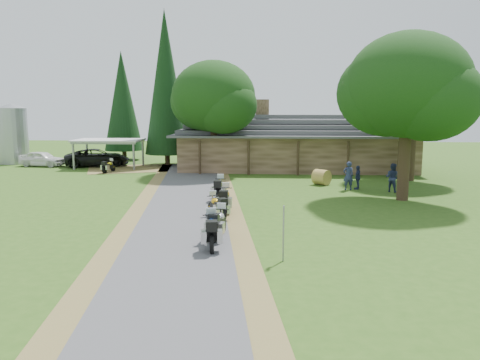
# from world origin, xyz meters

# --- Properties ---
(ground) EXTENTS (120.00, 120.00, 0.00)m
(ground) POSITION_xyz_m (0.00, 0.00, 0.00)
(ground) COLOR #305417
(ground) RESTS_ON ground
(driveway) EXTENTS (51.95, 51.95, 0.00)m
(driveway) POSITION_xyz_m (-0.50, 4.00, 0.00)
(driveway) COLOR #444446
(driveway) RESTS_ON ground
(lodge) EXTENTS (21.40, 9.40, 4.90)m
(lodge) POSITION_xyz_m (6.00, 24.00, 2.45)
(lodge) COLOR brown
(lodge) RESTS_ON ground
(silo) EXTENTS (3.06, 3.06, 5.86)m
(silo) POSITION_xyz_m (-21.61, 26.26, 2.93)
(silo) COLOR gray
(silo) RESTS_ON ground
(carport) EXTENTS (6.11, 4.18, 2.59)m
(carport) POSITION_xyz_m (-10.99, 23.58, 1.30)
(carport) COLOR silver
(carport) RESTS_ON ground
(car_white_sedan) EXTENTS (3.05, 5.71, 1.81)m
(car_white_sedan) POSITION_xyz_m (-17.63, 24.02, 0.91)
(car_white_sedan) COLOR silver
(car_white_sedan) RESTS_ON ground
(car_dark_suv) EXTENTS (4.76, 6.94, 2.45)m
(car_dark_suv) POSITION_xyz_m (-12.49, 24.52, 1.22)
(car_dark_suv) COLOR black
(car_dark_suv) RESTS_ON ground
(motorcycle_row_a) EXTENTS (0.96, 2.15, 1.42)m
(motorcycle_row_a) POSITION_xyz_m (1.50, -0.82, 0.71)
(motorcycle_row_a) COLOR navy
(motorcycle_row_a) RESTS_ON ground
(motorcycle_row_b) EXTENTS (0.89, 2.05, 1.36)m
(motorcycle_row_b) POSITION_xyz_m (1.64, 0.54, 0.68)
(motorcycle_row_b) COLOR #9B9FA3
(motorcycle_row_b) RESTS_ON ground
(motorcycle_row_c) EXTENTS (1.43, 1.92, 1.27)m
(motorcycle_row_c) POSITION_xyz_m (1.15, 4.10, 0.64)
(motorcycle_row_c) COLOR #D89B0E
(motorcycle_row_c) RESTS_ON ground
(motorcycle_row_d) EXTENTS (0.72, 2.09, 1.42)m
(motorcycle_row_d) POSITION_xyz_m (1.41, 5.64, 0.71)
(motorcycle_row_d) COLOR #E25D05
(motorcycle_row_d) RESTS_ON ground
(motorcycle_row_e) EXTENTS (0.70, 2.08, 1.42)m
(motorcycle_row_e) POSITION_xyz_m (0.77, 8.89, 0.71)
(motorcycle_row_e) COLOR black
(motorcycle_row_e) RESTS_ON ground
(motorcycle_carport_a) EXTENTS (0.90, 1.73, 1.13)m
(motorcycle_carport_a) POSITION_xyz_m (-9.91, 20.19, 0.57)
(motorcycle_carport_a) COLOR #C1B50A
(motorcycle_carport_a) RESTS_ON ground
(person_a) EXTENTS (0.69, 0.54, 2.23)m
(person_a) POSITION_xyz_m (8.93, 12.74, 1.12)
(person_a) COLOR navy
(person_a) RESTS_ON ground
(person_b) EXTENTS (0.76, 0.74, 2.19)m
(person_b) POSITION_xyz_m (11.68, 12.21, 1.10)
(person_b) COLOR navy
(person_b) RESTS_ON ground
(person_c) EXTENTS (0.54, 0.63, 1.88)m
(person_c) POSITION_xyz_m (9.63, 13.10, 0.94)
(person_c) COLOR navy
(person_c) RESTS_ON ground
(hay_bale) EXTENTS (1.47, 1.48, 1.09)m
(hay_bale) POSITION_xyz_m (7.41, 14.81, 0.54)
(hay_bale) COLOR olive
(hay_bale) RESTS_ON ground
(sign_post) EXTENTS (0.36, 0.06, 2.01)m
(sign_post) POSITION_xyz_m (4.25, -2.32, 1.01)
(sign_post) COLOR gray
(sign_post) RESTS_ON ground
(oak_lodge_left) EXTENTS (6.86, 6.86, 10.27)m
(oak_lodge_left) POSITION_xyz_m (-0.94, 20.35, 5.14)
(oak_lodge_left) COLOR #133510
(oak_lodge_left) RESTS_ON ground
(oak_lodge_right) EXTENTS (6.69, 6.69, 11.02)m
(oak_lodge_right) POSITION_xyz_m (14.30, 17.28, 5.51)
(oak_lodge_right) COLOR #133510
(oak_lodge_right) RESTS_ON ground
(oak_driveway) EXTENTS (7.13, 7.13, 10.79)m
(oak_driveway) POSITION_xyz_m (11.59, 9.48, 5.39)
(oak_driveway) COLOR #133510
(oak_driveway) RESTS_ON ground
(cedar_near) EXTENTS (4.15, 4.15, 14.52)m
(cedar_near) POSITION_xyz_m (-6.11, 25.86, 7.26)
(cedar_near) COLOR black
(cedar_near) RESTS_ON ground
(cedar_far) EXTENTS (3.95, 3.95, 11.29)m
(cedar_far) POSITION_xyz_m (-11.66, 30.08, 5.64)
(cedar_far) COLOR black
(cedar_far) RESTS_ON ground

